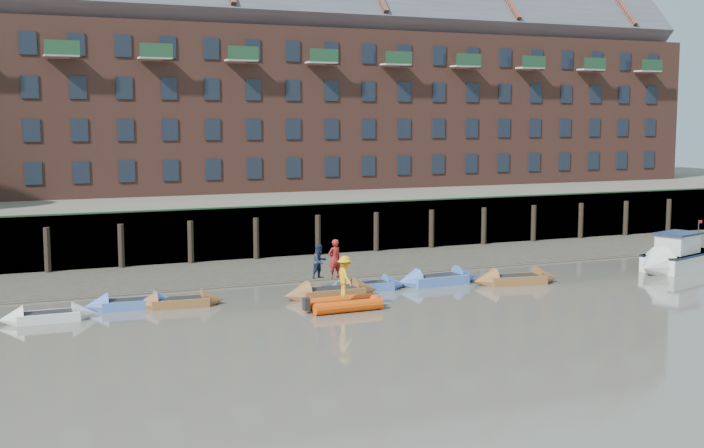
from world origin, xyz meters
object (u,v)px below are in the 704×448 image
rowboat_1 (131,304)px  rowboat_6 (516,279)px  rowboat_0 (48,317)px  rowboat_2 (180,302)px  rowboat_3 (331,293)px  rowboat_5 (438,280)px  rib_tender (346,304)px  motor_launch (671,259)px  person_rib_crew (345,277)px  person_rower_b (320,261)px  rowboat_4 (366,286)px  person_rower_a (335,259)px

rowboat_1 → rowboat_6: bearing=-1.7°
rowboat_0 → rowboat_2: rowboat_2 is taller
rowboat_3 → rowboat_5: size_ratio=1.00×
rib_tender → motor_launch: motor_launch is taller
rowboat_0 → person_rib_crew: (12.48, -2.83, 1.31)m
rowboat_0 → person_rower_b: 12.51m
rowboat_0 → rowboat_2: bearing=7.8°
rowboat_6 → rib_tender: 10.76m
rowboat_0 → rowboat_1: rowboat_1 is taller
rowboat_1 → rowboat_5: bearing=2.7°
rowboat_6 → motor_launch: motor_launch is taller
rowboat_0 → person_rib_crew: size_ratio=2.11×
rowboat_4 → motor_launch: size_ratio=0.60×
rowboat_1 → rowboat_6: rowboat_6 is taller
rib_tender → motor_launch: size_ratio=0.51×
rowboat_0 → motor_launch: (33.30, -0.66, 0.49)m
motor_launch → person_rower_a: 20.24m
rowboat_4 → person_rower_b: bearing=-160.9°
rowboat_2 → rowboat_6: bearing=0.5°
rowboat_1 → person_rower_a: person_rower_a is taller
rowboat_1 → rowboat_4: same height
rowboat_6 → person_rower_b: (-10.65, 0.70, 1.53)m
rowboat_2 → motor_launch: bearing=1.8°
rowboat_4 → motor_launch: motor_launch is taller
person_rower_a → person_rower_b: 0.72m
person_rower_b → rowboat_2: bearing=152.2°
rowboat_2 → person_rib_crew: size_ratio=2.18×
rowboat_3 → rowboat_4: bearing=25.0°
rowboat_3 → rowboat_5: bearing=10.8°
person_rower_b → rib_tender: bearing=-110.3°
rowboat_5 → person_rower_b: (-6.86, -0.83, 1.52)m
rowboat_5 → motor_launch: 14.12m
rowboat_1 → rib_tender: size_ratio=1.18×
rowboat_6 → motor_launch: 10.25m
rowboat_1 → motor_launch: bearing=-0.1°
motor_launch → person_rower_a: bearing=-20.3°
rowboat_2 → person_rower_a: size_ratio=2.18×
person_rower_a → person_rib_crew: size_ratio=1.00×
rowboat_0 → person_rower_a: bearing=0.2°
rowboat_5 → person_rower_b: bearing=-175.3°
rowboat_6 → rib_tender: rowboat_6 is taller
rowboat_5 → rib_tender: 7.73m
person_rower_a → rowboat_2: bearing=-20.0°
rowboat_5 → person_rib_crew: 7.90m
rowboat_2 → person_rower_b: bearing=-0.2°
rowboat_0 → rowboat_5: 19.31m
person_rower_a → rowboat_5: bearing=175.5°
rowboat_4 → rowboat_6: bearing=-6.2°
rowboat_6 → person_rib_crew: person_rib_crew is taller
rowboat_1 → rowboat_3: size_ratio=0.87×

